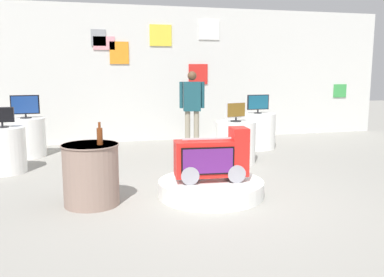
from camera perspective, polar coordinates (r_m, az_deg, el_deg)
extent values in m
plane|color=gray|center=(5.91, 2.98, -8.34)|extent=(30.00, 30.00, 0.00)
cube|color=silver|center=(10.63, -5.81, 8.53)|extent=(12.79, 0.10, 3.29)
cube|color=orange|center=(10.47, -9.74, 11.27)|extent=(0.45, 0.02, 0.52)
cube|color=yellow|center=(10.65, -4.23, 13.64)|extent=(0.54, 0.02, 0.51)
cube|color=pink|center=(10.45, -11.73, 12.43)|extent=(0.50, 0.02, 0.31)
cube|color=green|center=(12.66, 19.23, 6.06)|extent=(0.40, 0.02, 0.36)
cube|color=white|center=(10.97, 2.30, 14.36)|extent=(0.53, 0.02, 0.48)
cube|color=red|center=(10.85, 0.83, 8.63)|extent=(0.49, 0.02, 0.50)
cube|color=gray|center=(10.45, -12.45, 13.08)|extent=(0.34, 0.02, 0.38)
cylinder|color=white|center=(6.10, 2.54, -6.68)|extent=(1.50, 1.50, 0.22)
cylinder|color=gray|center=(5.98, -0.52, -4.63)|extent=(0.30, 0.42, 0.25)
cylinder|color=gray|center=(6.11, 5.58, -4.37)|extent=(0.30, 0.42, 0.25)
cube|color=red|center=(5.99, 2.57, -2.64)|extent=(1.06, 0.46, 0.50)
cube|color=red|center=(6.02, 6.32, 0.65)|extent=(0.26, 0.37, 0.18)
cube|color=black|center=(5.80, 2.15, -3.05)|extent=(0.73, 0.09, 0.38)
cube|color=#561E6B|center=(5.80, 2.15, -3.05)|extent=(0.69, 0.10, 0.34)
cube|color=#B2B2B7|center=(5.94, 2.59, 0.01)|extent=(0.82, 0.12, 0.02)
cylinder|color=white|center=(8.06, -23.89, -1.43)|extent=(0.73, 0.73, 0.80)
cylinder|color=black|center=(8.00, -24.08, 1.44)|extent=(0.20, 0.20, 0.02)
cylinder|color=black|center=(7.99, -24.10, 1.76)|extent=(0.04, 0.04, 0.07)
cube|color=black|center=(7.97, -24.18, 2.93)|extent=(0.41, 0.09, 0.26)
cube|color=black|center=(7.95, -24.18, 2.91)|extent=(0.37, 0.06, 0.23)
cylinder|color=white|center=(8.20, 5.86, -0.49)|extent=(0.76, 0.76, 0.80)
cylinder|color=black|center=(8.14, 5.91, 2.34)|extent=(0.21, 0.21, 0.02)
cylinder|color=black|center=(8.13, 5.92, 2.63)|extent=(0.04, 0.04, 0.06)
cube|color=silver|center=(8.11, 5.94, 3.86)|extent=(0.42, 0.13, 0.29)
cube|color=brown|center=(8.09, 5.96, 3.85)|extent=(0.38, 0.10, 0.26)
cylinder|color=white|center=(9.35, -21.25, 0.14)|extent=(0.74, 0.74, 0.80)
cylinder|color=black|center=(9.30, -21.40, 2.62)|extent=(0.22, 0.22, 0.02)
cylinder|color=black|center=(9.29, -21.41, 2.88)|extent=(0.04, 0.04, 0.06)
cube|color=black|center=(9.27, -21.50, 4.25)|extent=(0.56, 0.06, 0.38)
cube|color=navy|center=(9.25, -21.52, 4.24)|extent=(0.51, 0.03, 0.35)
cylinder|color=white|center=(9.75, 8.75, 1.03)|extent=(0.81, 0.81, 0.80)
cylinder|color=black|center=(9.70, 8.81, 3.42)|extent=(0.18, 0.18, 0.02)
cylinder|color=black|center=(9.69, 8.82, 3.67)|extent=(0.04, 0.04, 0.07)
cube|color=black|center=(9.68, 8.85, 4.84)|extent=(0.52, 0.06, 0.33)
cube|color=navy|center=(9.66, 8.90, 4.83)|extent=(0.48, 0.03, 0.30)
cylinder|color=gray|center=(5.80, -13.38, -4.74)|extent=(0.73, 0.73, 0.82)
cylinder|color=gray|center=(5.71, -13.53, -0.83)|extent=(0.76, 0.76, 0.02)
cylinder|color=brown|center=(5.63, -12.28, 0.28)|extent=(0.08, 0.08, 0.22)
cylinder|color=brown|center=(5.61, -12.33, 1.78)|extent=(0.03, 0.03, 0.08)
cylinder|color=gray|center=(9.56, -0.60, 1.16)|extent=(0.12, 0.12, 0.86)
cylinder|color=gray|center=(9.58, 0.60, 1.17)|extent=(0.12, 0.12, 0.86)
cube|color=#194751|center=(9.49, 0.00, 5.67)|extent=(0.41, 0.27, 0.65)
sphere|color=brown|center=(9.47, 0.00, 8.41)|extent=(0.20, 0.20, 0.20)
cylinder|color=#194751|center=(9.47, -1.46, 5.85)|extent=(0.08, 0.08, 0.58)
cylinder|color=#194751|center=(9.51, 1.45, 5.87)|extent=(0.08, 0.08, 0.58)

